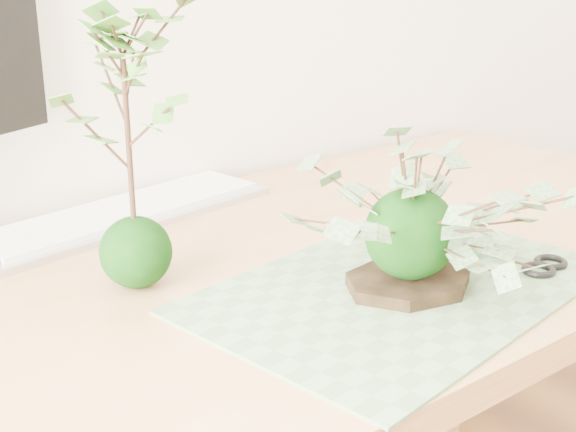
# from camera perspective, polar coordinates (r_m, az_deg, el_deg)

# --- Properties ---
(desk) EXTENTS (1.60, 0.70, 0.74)m
(desk) POSITION_cam_1_polar(r_m,az_deg,el_deg) (1.06, -2.18, -8.11)
(desk) COLOR tan
(desk) RESTS_ON ground_plane
(cutting_mat) EXTENTS (0.54, 0.40, 0.00)m
(cutting_mat) POSITION_cam_1_polar(r_m,az_deg,el_deg) (0.97, 7.96, -5.04)
(cutting_mat) COLOR #55754D
(cutting_mat) RESTS_ON desk
(stone_dish) EXTENTS (0.19, 0.19, 0.01)m
(stone_dish) POSITION_cam_1_polar(r_m,az_deg,el_deg) (0.97, 8.53, -4.67)
(stone_dish) COLOR black
(stone_dish) RESTS_ON cutting_mat
(ivy_kokedama) EXTENTS (0.40, 0.40, 0.22)m
(ivy_kokedama) POSITION_cam_1_polar(r_m,az_deg,el_deg) (0.93, 8.88, 1.72)
(ivy_kokedama) COLOR black
(ivy_kokedama) RESTS_ON stone_dish
(maple_kokedama) EXTENTS (0.24, 0.24, 0.36)m
(maple_kokedama) POSITION_cam_1_polar(r_m,az_deg,el_deg) (0.92, -11.59, 9.76)
(maple_kokedama) COLOR black
(maple_kokedama) RESTS_ON desk
(keyboard) EXTENTS (0.49, 0.21, 0.02)m
(keyboard) POSITION_cam_1_polar(r_m,az_deg,el_deg) (1.22, -11.61, 0.15)
(keyboard) COLOR silver
(keyboard) RESTS_ON desk
(scissors) EXTENTS (0.08, 0.18, 0.01)m
(scissors) POSITION_cam_1_polar(r_m,az_deg,el_deg) (1.07, 16.59, -3.17)
(scissors) COLOR #999999
(scissors) RESTS_ON cutting_mat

